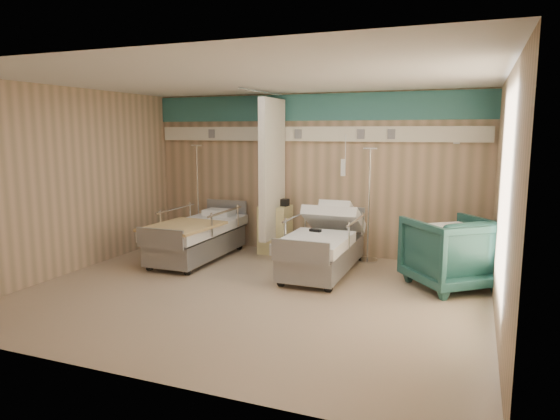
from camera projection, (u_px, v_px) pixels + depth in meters
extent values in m
cube|color=tan|center=(252.00, 293.00, 6.68)|extent=(6.00, 5.00, 0.00)
cube|color=tan|center=(310.00, 174.00, 8.76)|extent=(6.00, 0.04, 2.80)
cube|color=tan|center=(126.00, 221.00, 4.16)|extent=(6.00, 0.04, 2.80)
cube|color=tan|center=(71.00, 181.00, 7.54)|extent=(0.04, 5.00, 2.80)
cube|color=tan|center=(504.00, 201.00, 5.38)|extent=(0.04, 5.00, 2.80)
cube|color=silver|center=(250.00, 78.00, 6.24)|extent=(6.00, 5.00, 0.04)
cube|color=#307070|center=(311.00, 107.00, 8.56)|extent=(6.00, 0.04, 0.45)
cube|color=silver|center=(310.00, 134.00, 8.61)|extent=(5.88, 0.08, 0.25)
cylinder|color=silver|center=(264.00, 92.00, 7.90)|extent=(0.03, 1.80, 0.03)
cube|color=silver|center=(272.00, 169.00, 8.42)|extent=(0.12, 0.90, 2.35)
cube|color=beige|center=(275.00, 229.00, 8.84)|extent=(0.50, 0.48, 0.85)
imported|color=#1D4843|center=(451.00, 253.00, 6.86)|extent=(1.50, 1.51, 0.99)
cube|color=white|center=(452.00, 215.00, 6.77)|extent=(0.78, 0.77, 0.07)
cylinder|color=silver|center=(367.00, 260.00, 8.33)|extent=(0.34, 0.34, 0.03)
cylinder|color=silver|center=(369.00, 206.00, 8.19)|extent=(0.03, 0.03, 1.87)
cylinder|color=silver|center=(370.00, 148.00, 8.04)|extent=(0.22, 0.03, 0.03)
cylinder|color=silver|center=(199.00, 245.00, 9.42)|extent=(0.34, 0.34, 0.03)
cylinder|color=silver|center=(198.00, 197.00, 9.27)|extent=(0.03, 0.03, 1.89)
cylinder|color=silver|center=(197.00, 146.00, 9.12)|extent=(0.23, 0.03, 0.03)
cube|color=black|center=(315.00, 230.00, 7.60)|extent=(0.19, 0.11, 0.04)
cube|color=tan|center=(183.00, 226.00, 7.92)|extent=(1.03, 1.26, 0.04)
cube|color=black|center=(282.00, 202.00, 8.74)|extent=(0.24, 0.16, 0.12)
cylinder|color=white|center=(265.00, 201.00, 8.84)|extent=(0.12, 0.12, 0.14)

